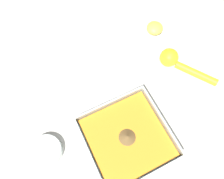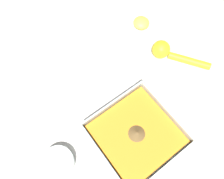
{
  "view_description": "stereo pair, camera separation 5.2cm",
  "coord_description": "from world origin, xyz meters",
  "px_view_note": "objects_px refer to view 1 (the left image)",
  "views": [
    {
      "loc": [
        0.11,
        0.12,
        0.66
      ],
      "look_at": [
        -0.02,
        -0.13,
        0.03
      ],
      "focal_mm": 35.0,
      "sensor_mm": 36.0,
      "label": 1
    },
    {
      "loc": [
        0.15,
        0.1,
        0.66
      ],
      "look_at": [
        -0.02,
        -0.13,
        0.03
      ],
      "focal_mm": 35.0,
      "sensor_mm": 36.0,
      "label": 2
    }
  ],
  "objects_px": {
    "square_dish": "(127,139)",
    "lemon_half": "(155,28)",
    "spice_bowl": "(46,152)",
    "lemon_squeezer": "(176,62)"
  },
  "relations": [
    {
      "from": "square_dish",
      "to": "lemon_half",
      "type": "relative_size",
      "value": 3.9
    },
    {
      "from": "square_dish",
      "to": "lemon_half",
      "type": "distance_m",
      "value": 0.43
    },
    {
      "from": "lemon_half",
      "to": "spice_bowl",
      "type": "bearing_deg",
      "value": 25.48
    },
    {
      "from": "square_dish",
      "to": "spice_bowl",
      "type": "relative_size",
      "value": 2.49
    },
    {
      "from": "square_dish",
      "to": "lemon_squeezer",
      "type": "distance_m",
      "value": 0.31
    },
    {
      "from": "square_dish",
      "to": "lemon_half",
      "type": "height_order",
      "value": "square_dish"
    },
    {
      "from": "spice_bowl",
      "to": "lemon_half",
      "type": "xyz_separation_m",
      "value": [
        -0.51,
        -0.24,
        0.0
      ]
    },
    {
      "from": "square_dish",
      "to": "spice_bowl",
      "type": "height_order",
      "value": "square_dish"
    },
    {
      "from": "lemon_squeezer",
      "to": "spice_bowl",
      "type": "bearing_deg",
      "value": 65.39
    },
    {
      "from": "spice_bowl",
      "to": "lemon_squeezer",
      "type": "distance_m",
      "value": 0.5
    }
  ]
}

